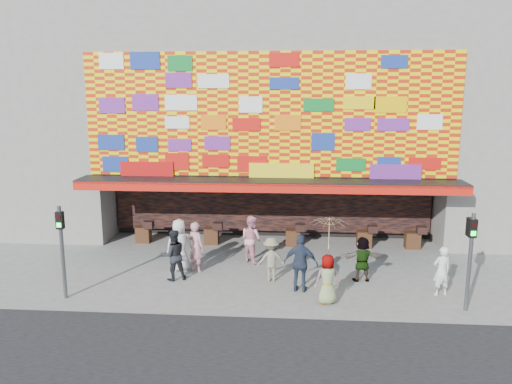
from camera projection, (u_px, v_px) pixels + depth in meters
ground at (263, 285)px, 16.90m from camera, size 90.00×90.00×0.00m
shop_building at (274, 118)px, 23.87m from camera, size 15.20×9.40×10.00m
neighbor_left at (9, 101)px, 24.50m from camera, size 11.00×8.00×12.00m
signal_left at (62, 242)px, 15.52m from camera, size 0.22×0.20×3.00m
signal_right at (471, 251)px, 14.61m from camera, size 0.22×0.20×3.00m
ped_a at (179, 245)px, 18.13m from camera, size 1.05×0.79×1.94m
ped_b at (196, 247)px, 18.09m from camera, size 0.81×0.75×1.85m
ped_c at (173, 255)px, 17.27m from camera, size 1.08×0.99×1.79m
ped_d at (271, 259)px, 17.19m from camera, size 1.09×0.75×1.54m
ped_e at (301, 263)px, 16.23m from camera, size 1.19×0.65×1.93m
ped_f at (362, 259)px, 17.17m from camera, size 1.51×0.67×1.58m
ped_g at (327, 279)px, 15.32m from camera, size 0.87×0.67×1.56m
ped_h at (442, 271)px, 15.95m from camera, size 0.68×0.53×1.63m
ped_i at (251, 239)px, 19.11m from camera, size 1.12×1.11×1.83m
parasol at (329, 234)px, 15.04m from camera, size 1.43×1.45×2.00m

